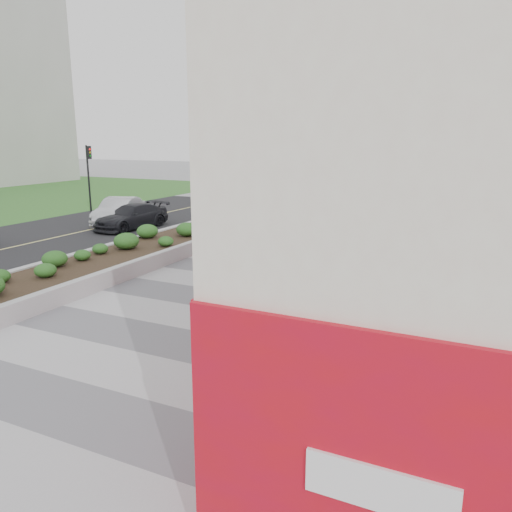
# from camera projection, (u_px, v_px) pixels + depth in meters

# --- Properties ---
(ground) EXTENTS (160.00, 160.00, 0.00)m
(ground) POSITION_uv_depth(u_px,v_px,m) (110.00, 372.00, 10.13)
(ground) COLOR gray
(ground) RESTS_ON ground
(walkway) EXTENTS (8.00, 36.00, 0.01)m
(walkway) POSITION_uv_depth(u_px,v_px,m) (190.00, 323.00, 12.76)
(walkway) COLOR #A8A8AD
(walkway) RESTS_ON ground
(building) EXTENTS (6.04, 24.08, 8.00)m
(building) POSITION_uv_depth(u_px,v_px,m) (508.00, 161.00, 14.19)
(building) COLOR silver
(building) RESTS_ON ground
(planter) EXTENTS (3.00, 18.00, 0.90)m
(planter) POSITION_uv_depth(u_px,v_px,m) (123.00, 254.00, 18.48)
(planter) COLOR #9E9EA0
(planter) RESTS_ON ground
(street) EXTENTS (10.00, 40.00, 0.00)m
(street) POSITION_uv_depth(u_px,v_px,m) (3.00, 249.00, 21.29)
(street) COLOR black
(street) RESTS_ON ground
(traffic_signal_near) EXTENTS (0.33, 0.28, 4.20)m
(traffic_signal_near) POSITION_uv_depth(u_px,v_px,m) (221.00, 172.00, 27.89)
(traffic_signal_near) COLOR black
(traffic_signal_near) RESTS_ON ground
(traffic_signal_far) EXTENTS (0.33, 0.28, 4.20)m
(traffic_signal_far) POSITION_uv_depth(u_px,v_px,m) (89.00, 169.00, 31.29)
(traffic_signal_far) COLOR black
(traffic_signal_far) RESTS_ON ground
(distant_bldg_north_l) EXTENTS (16.00, 12.00, 20.00)m
(distant_bldg_north_l) POSITION_uv_depth(u_px,v_px,m) (394.00, 91.00, 58.25)
(distant_bldg_north_l) COLOR #ADAAA3
(distant_bldg_north_l) RESTS_ON ground
(manhole_cover) EXTENTS (0.44, 0.44, 0.01)m
(manhole_cover) POSITION_uv_depth(u_px,v_px,m) (207.00, 326.00, 12.55)
(manhole_cover) COLOR #595654
(manhole_cover) RESTS_ON ground
(skateboarder) EXTENTS (0.59, 0.74, 1.60)m
(skateboarder) POSITION_uv_depth(u_px,v_px,m) (343.00, 244.00, 18.37)
(skateboarder) COLOR beige
(skateboarder) RESTS_ON ground
(car_silver) EXTENTS (2.89, 4.67, 1.45)m
(car_silver) POSITION_uv_depth(u_px,v_px,m) (119.00, 211.00, 27.34)
(car_silver) COLOR #BABDC3
(car_silver) RESTS_ON ground
(car_dark) EXTENTS (2.26, 4.52, 1.26)m
(car_dark) POSITION_uv_depth(u_px,v_px,m) (132.00, 217.00, 26.01)
(car_dark) COLOR black
(car_dark) RESTS_ON ground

